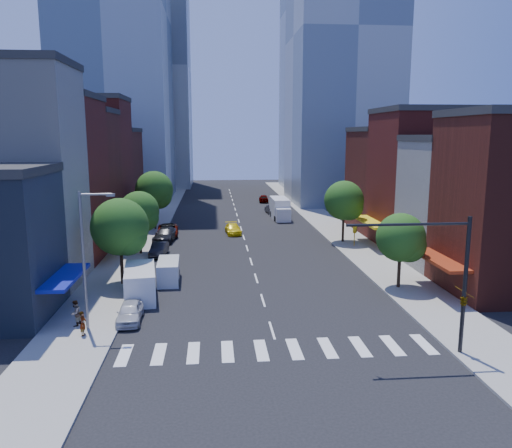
% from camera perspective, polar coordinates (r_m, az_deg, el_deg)
% --- Properties ---
extents(ground, '(220.00, 220.00, 0.00)m').
position_cam_1_polar(ground, '(33.37, 1.84, -12.05)').
color(ground, black).
rests_on(ground, ground).
extents(sidewalk_left, '(5.00, 120.00, 0.15)m').
position_cam_1_polar(sidewalk_left, '(72.31, -11.84, -0.02)').
color(sidewalk_left, gray).
rests_on(sidewalk_left, ground).
extents(sidewalk_right, '(5.00, 120.00, 0.15)m').
position_cam_1_polar(sidewalk_right, '(73.57, 7.87, 0.28)').
color(sidewalk_right, gray).
rests_on(sidewalk_right, ground).
extents(crosswalk, '(19.00, 3.00, 0.01)m').
position_cam_1_polar(crosswalk, '(30.63, 2.52, -14.15)').
color(crosswalk, silver).
rests_on(crosswalk, ground).
extents(bldg_left_1, '(12.00, 8.00, 18.00)m').
position_cam_1_polar(bldg_left_1, '(46.18, -27.01, 4.58)').
color(bldg_left_1, '#B9B6AB').
rests_on(bldg_left_1, ground).
extents(bldg_left_2, '(12.00, 9.00, 16.00)m').
position_cam_1_polar(bldg_left_2, '(54.21, -23.60, 4.45)').
color(bldg_left_2, maroon).
rests_on(bldg_left_2, ground).
extents(bldg_left_3, '(12.00, 8.00, 15.00)m').
position_cam_1_polar(bldg_left_3, '(62.33, -21.10, 4.80)').
color(bldg_left_3, '#4D1A13').
rests_on(bldg_left_3, ground).
extents(bldg_left_4, '(12.00, 9.00, 17.00)m').
position_cam_1_polar(bldg_left_4, '(70.45, -19.25, 6.27)').
color(bldg_left_4, maroon).
rests_on(bldg_left_4, ground).
extents(bldg_left_5, '(12.00, 10.00, 13.00)m').
position_cam_1_polar(bldg_left_5, '(79.80, -17.51, 5.32)').
color(bldg_left_5, '#4D1A13').
rests_on(bldg_left_5, ground).
extents(bldg_right_1, '(12.00, 8.00, 12.00)m').
position_cam_1_polar(bldg_right_1, '(52.33, 23.30, 2.09)').
color(bldg_right_1, '#B9B6AB').
rests_on(bldg_right_1, ground).
extents(bldg_right_2, '(12.00, 10.00, 15.00)m').
position_cam_1_polar(bldg_right_2, '(60.20, 19.38, 4.73)').
color(bldg_right_2, maroon).
rests_on(bldg_right_2, ground).
extents(bldg_right_3, '(12.00, 10.00, 13.00)m').
position_cam_1_polar(bldg_right_3, '(69.49, 15.97, 4.74)').
color(bldg_right_3, '#4D1A13').
rests_on(bldg_right_3, ground).
extents(tower_nw, '(20.00, 22.00, 70.00)m').
position_cam_1_polar(tower_nw, '(104.73, -16.08, 22.15)').
color(tower_nw, '#8C99A8').
rests_on(tower_nw, ground).
extents(tower_ne, '(18.00, 20.00, 60.00)m').
position_cam_1_polar(tower_ne, '(97.21, 9.89, 20.35)').
color(tower_ne, '#9EA5AD').
rests_on(tower_ne, ground).
extents(tower_far_e, '(22.00, 22.00, 80.00)m').
position_cam_1_polar(tower_far_e, '(122.04, 9.05, 23.04)').
color(tower_far_e, '#8C99A8').
rests_on(tower_far_e, ground).
extents(tower_far_w, '(18.00, 18.00, 56.00)m').
position_cam_1_polar(tower_far_w, '(127.41, -11.85, 16.92)').
color(tower_far_w, '#9EA5AD').
rests_on(tower_far_w, ground).
extents(traffic_signal, '(7.24, 2.24, 8.00)m').
position_cam_1_polar(traffic_signal, '(30.69, 21.84, -6.58)').
color(traffic_signal, black).
rests_on(traffic_signal, sidewalk_right).
extents(streetlight, '(2.25, 0.25, 9.00)m').
position_cam_1_polar(streetlight, '(33.50, -18.83, -3.04)').
color(streetlight, slate).
rests_on(streetlight, sidewalk_left).
extents(tree_left_near, '(4.80, 4.80, 7.30)m').
position_cam_1_polar(tree_left_near, '(42.99, -15.09, -0.56)').
color(tree_left_near, black).
rests_on(tree_left_near, sidewalk_left).
extents(tree_left_mid, '(4.20, 4.20, 6.65)m').
position_cam_1_polar(tree_left_mid, '(53.75, -13.05, 1.26)').
color(tree_left_mid, black).
rests_on(tree_left_mid, sidewalk_left).
extents(tree_left_far, '(5.00, 5.00, 7.75)m').
position_cam_1_polar(tree_left_far, '(67.43, -11.43, 3.67)').
color(tree_left_far, black).
rests_on(tree_left_far, sidewalk_left).
extents(tree_right_near, '(4.00, 4.00, 6.20)m').
position_cam_1_polar(tree_right_near, '(42.37, 16.43, -1.71)').
color(tree_right_near, black).
rests_on(tree_right_near, sidewalk_right).
extents(tree_right_far, '(4.60, 4.60, 7.20)m').
position_cam_1_polar(tree_right_far, '(59.14, 10.17, 2.49)').
color(tree_right_far, black).
rests_on(tree_right_far, sidewalk_right).
extents(parked_car_front, '(1.74, 4.05, 1.37)m').
position_cam_1_polar(parked_car_front, '(35.62, -14.22, -9.72)').
color(parked_car_front, '#BCBDC2').
rests_on(parked_car_front, ground).
extents(parked_car_second, '(1.78, 4.35, 1.40)m').
position_cam_1_polar(parked_car_second, '(53.58, -11.03, -2.86)').
color(parked_car_second, black).
rests_on(parked_car_second, ground).
extents(parked_car_third, '(2.83, 5.58, 1.51)m').
position_cam_1_polar(parked_car_third, '(63.66, -10.07, -0.71)').
color(parked_car_third, '#999999').
rests_on(parked_car_third, ground).
extents(parked_car_rear, '(2.92, 5.80, 1.62)m').
position_cam_1_polar(parked_car_rear, '(60.61, -10.33, -1.22)').
color(parked_car_rear, black).
rests_on(parked_car_rear, ground).
extents(cargo_van_near, '(3.00, 5.94, 2.42)m').
position_cam_1_polar(cargo_van_near, '(40.09, -13.10, -6.64)').
color(cargo_van_near, silver).
rests_on(cargo_van_near, ground).
extents(cargo_van_far, '(1.98, 4.54, 1.90)m').
position_cam_1_polar(cargo_van_far, '(44.00, -9.98, -5.36)').
color(cargo_van_far, silver).
rests_on(cargo_van_far, ground).
extents(taxi, '(2.19, 4.63, 1.30)m').
position_cam_1_polar(taxi, '(64.19, -2.64, -0.57)').
color(taxi, yellow).
rests_on(taxi, ground).
extents(traffic_car_oncoming, '(1.90, 4.36, 1.39)m').
position_cam_1_polar(traffic_car_oncoming, '(80.89, 1.77, 1.71)').
color(traffic_car_oncoming, black).
rests_on(traffic_car_oncoming, ground).
extents(traffic_car_far, '(1.95, 4.28, 1.42)m').
position_cam_1_polar(traffic_car_far, '(94.37, 0.89, 2.94)').
color(traffic_car_far, '#999999').
rests_on(traffic_car_far, ground).
extents(box_truck, '(2.49, 7.72, 3.09)m').
position_cam_1_polar(box_truck, '(75.73, 2.76, 1.71)').
color(box_truck, silver).
rests_on(box_truck, ground).
extents(pedestrian_near, '(0.41, 0.59, 1.58)m').
position_cam_1_polar(pedestrian_near, '(33.74, -19.17, -10.67)').
color(pedestrian_near, '#999999').
rests_on(pedestrian_near, sidewalk_left).
extents(pedestrian_far, '(0.87, 0.99, 1.72)m').
position_cam_1_polar(pedestrian_far, '(35.45, -19.95, -9.57)').
color(pedestrian_far, '#999999').
rests_on(pedestrian_far, sidewalk_left).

